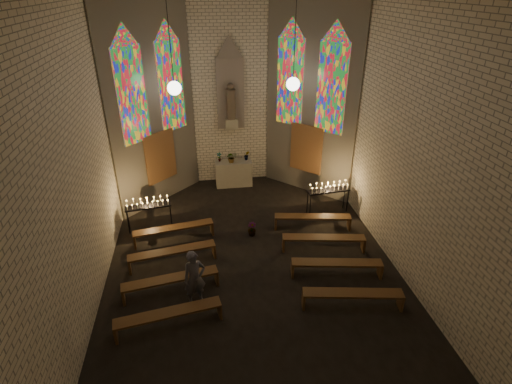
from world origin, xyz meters
TOP-DOWN VIEW (x-y plane):
  - floor at (0.00, 0.00)m, footprint 12.00×12.00m
  - room at (-0.00, 3.37)m, footprint 8.22×12.43m
  - altar at (0.00, 5.45)m, footprint 1.40×0.60m
  - flower_vase_left at (-0.53, 5.54)m, footprint 0.22×0.19m
  - flower_vase_center at (-0.07, 5.37)m, footprint 0.41×0.36m
  - flower_vase_right at (0.53, 5.54)m, footprint 0.21×0.17m
  - aisle_flower_pot at (0.21, 1.82)m, footprint 0.30×0.30m
  - votive_stand_left at (-3.00, 2.71)m, footprint 1.46×0.52m
  - votive_stand_right at (3.00, 2.86)m, footprint 1.49×0.49m
  - pew_left_0 at (-2.21, 1.93)m, footprint 2.47×0.74m
  - pew_right_0 at (2.21, 1.93)m, footprint 2.47×0.74m
  - pew_left_1 at (-2.21, 0.73)m, footprint 2.47×0.74m
  - pew_right_1 at (2.21, 0.73)m, footprint 2.47×0.74m
  - pew_left_2 at (-2.21, -0.47)m, footprint 2.47×0.74m
  - pew_right_2 at (2.21, -0.47)m, footprint 2.47×0.74m
  - pew_left_3 at (-2.21, -1.67)m, footprint 2.47×0.74m
  - pew_right_3 at (2.21, -1.67)m, footprint 2.47×0.74m
  - visitor at (-1.58, -0.92)m, footprint 0.62×0.49m

SIDE VIEW (x-z plane):
  - floor at x=0.00m, z-range 0.00..0.00m
  - aisle_flower_pot at x=0.21m, z-range 0.00..0.45m
  - pew_left_0 at x=-2.21m, z-range 0.15..0.62m
  - pew_right_0 at x=2.21m, z-range 0.15..0.62m
  - pew_left_1 at x=-2.21m, z-range 0.15..0.62m
  - pew_right_1 at x=2.21m, z-range 0.15..0.62m
  - pew_left_2 at x=-2.21m, z-range 0.15..0.62m
  - pew_right_2 at x=2.21m, z-range 0.15..0.62m
  - pew_left_3 at x=-2.21m, z-range 0.15..0.62m
  - pew_right_3 at x=2.21m, z-range 0.15..0.62m
  - altar at x=0.00m, z-range 0.00..1.00m
  - visitor at x=-1.58m, z-range 0.00..1.51m
  - votive_stand_left at x=-3.00m, z-range 0.38..1.43m
  - votive_stand_right at x=3.00m, z-range 0.39..1.46m
  - flower_vase_left at x=-0.53m, z-range 1.00..1.36m
  - flower_vase_right at x=0.53m, z-range 1.00..1.37m
  - flower_vase_center at x=-0.07m, z-range 1.00..1.42m
  - room at x=0.00m, z-range 0.21..7.22m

